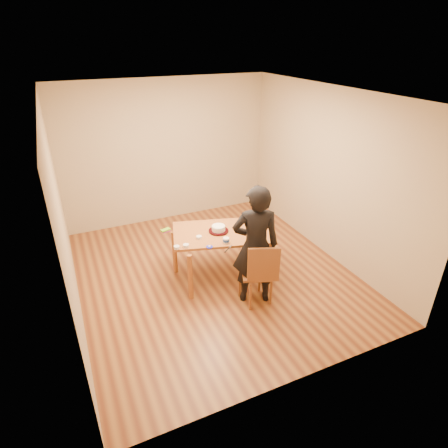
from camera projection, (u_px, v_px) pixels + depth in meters
name	position (u px, v px, depth m)	size (l,w,h in m)	color
room_shell	(204.00, 186.00, 5.56)	(4.00, 4.50, 2.70)	#612F18
dining_table	(223.00, 233.00, 5.55)	(1.45, 0.86, 0.04)	brown
dining_chair	(256.00, 273.00, 5.10)	(0.37, 0.37, 0.04)	brown
cake_plate	(219.00, 231.00, 5.54)	(0.30, 0.30, 0.02)	red
cake	(219.00, 228.00, 5.52)	(0.20, 0.20, 0.06)	white
frosting_dome	(219.00, 226.00, 5.50)	(0.20, 0.20, 0.03)	white
frosting_tub	(226.00, 240.00, 5.23)	(0.09, 0.09, 0.08)	white
frosting_lid	(209.00, 247.00, 5.14)	(0.09, 0.09, 0.01)	#1B20B3
frosting_dollop	(209.00, 246.00, 5.13)	(0.04, 0.04, 0.02)	white
ramekin_green	(186.00, 246.00, 5.14)	(0.08, 0.08, 0.04)	white
ramekin_yellow	(199.00, 237.00, 5.35)	(0.08, 0.08, 0.04)	white
ramekin_multi	(177.00, 247.00, 5.10)	(0.08, 0.08, 0.04)	white
candy_box_pink	(166.00, 231.00, 5.54)	(0.12, 0.06, 0.02)	#DC3367
candy_box_green	(165.00, 230.00, 5.53)	(0.14, 0.07, 0.02)	green
spatula	(227.00, 250.00, 5.07)	(0.15, 0.01, 0.01)	black
person	(255.00, 246.00, 4.95)	(0.63, 0.41, 1.72)	black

